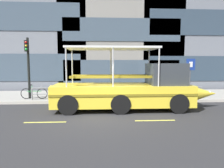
# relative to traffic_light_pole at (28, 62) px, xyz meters

# --- Properties ---
(ground_plane) EXTENTS (120.00, 120.00, 0.00)m
(ground_plane) POSITION_rel_traffic_light_pole_xyz_m (4.76, -4.04, -2.62)
(ground_plane) COLOR #2B2B2D
(sidewalk) EXTENTS (32.00, 4.80, 0.18)m
(sidewalk) POSITION_rel_traffic_light_pole_xyz_m (4.76, 1.56, -2.53)
(sidewalk) COLOR #99968E
(sidewalk) RESTS_ON ground_plane
(curb_edge) EXTENTS (32.00, 0.18, 0.18)m
(curb_edge) POSITION_rel_traffic_light_pole_xyz_m (4.76, -0.93, -2.53)
(curb_edge) COLOR #B2ADA3
(curb_edge) RESTS_ON ground_plane
(lane_centreline) EXTENTS (25.80, 0.12, 0.01)m
(lane_centreline) POSITION_rel_traffic_light_pole_xyz_m (4.76, -5.01, -2.61)
(lane_centreline) COLOR #DBD64C
(lane_centreline) RESTS_ON ground_plane
(curb_guardrail) EXTENTS (11.24, 0.09, 0.80)m
(curb_guardrail) POSITION_rel_traffic_light_pole_xyz_m (5.93, -0.59, -1.89)
(curb_guardrail) COLOR gray
(curb_guardrail) RESTS_ON sidewalk
(traffic_light_pole) EXTENTS (0.24, 0.46, 4.02)m
(traffic_light_pole) POSITION_rel_traffic_light_pole_xyz_m (0.00, 0.00, 0.00)
(traffic_light_pole) COLOR black
(traffic_light_pole) RESTS_ON sidewalk
(parking_sign) EXTENTS (0.60, 0.12, 2.65)m
(parking_sign) POSITION_rel_traffic_light_pole_xyz_m (10.83, -0.25, -0.64)
(parking_sign) COLOR #4C4F54
(parking_sign) RESTS_ON sidewalk
(leaned_bicycle) EXTENTS (1.74, 0.46, 0.96)m
(leaned_bicycle) POSITION_rel_traffic_light_pole_xyz_m (0.36, -0.14, -2.06)
(leaned_bicycle) COLOR black
(leaned_bicycle) RESTS_ON sidewalk
(duck_tour_boat) EXTENTS (9.22, 2.47, 3.38)m
(duck_tour_boat) POSITION_rel_traffic_light_pole_xyz_m (6.48, -2.69, -1.54)
(duck_tour_boat) COLOR yellow
(duck_tour_boat) RESTS_ON ground_plane
(pedestrian_near_bow) EXTENTS (0.22, 0.43, 1.51)m
(pedestrian_near_bow) POSITION_rel_traffic_light_pole_xyz_m (9.29, 0.82, -1.52)
(pedestrian_near_bow) COLOR #1E2338
(pedestrian_near_bow) RESTS_ON sidewalk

